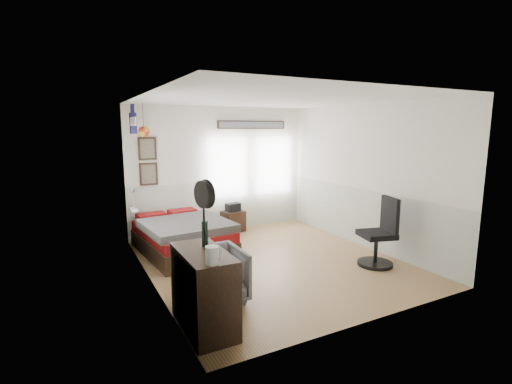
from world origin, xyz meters
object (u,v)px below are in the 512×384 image
at_px(bed, 183,236).
at_px(task_chair, 380,238).
at_px(dresser, 204,290).
at_px(nightstand, 233,221).
at_px(armchair, 214,275).

distance_m(bed, task_chair, 3.43).
relative_size(dresser, nightstand, 2.20).
distance_m(dresser, armchair, 0.66).
bearing_deg(task_chair, bed, 157.03).
relative_size(dresser, task_chair, 0.88).
bearing_deg(task_chair, nightstand, 128.95).
height_order(armchair, task_chair, task_chair).
bearing_deg(dresser, nightstand, 61.24).
xyz_separation_m(armchair, nightstand, (1.58, 2.94, -0.12)).
distance_m(armchair, task_chair, 2.89).
bearing_deg(task_chair, armchair, -165.48).
bearing_deg(nightstand, bed, -159.02).
xyz_separation_m(bed, task_chair, (2.69, -2.13, 0.16)).
distance_m(bed, dresser, 2.70).
distance_m(dresser, nightstand, 4.01).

